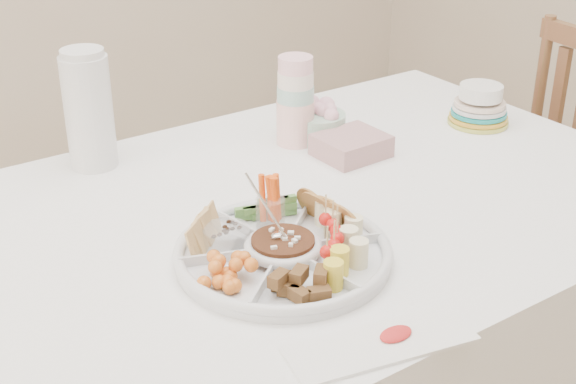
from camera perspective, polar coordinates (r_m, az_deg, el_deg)
dining_table at (r=1.84m, az=1.51°, el=-11.07°), size 1.52×1.02×0.76m
chair at (r=2.32m, az=16.52°, el=-0.87°), size 0.44×0.44×0.95m
party_tray at (r=1.41m, az=-0.36°, el=-4.16°), size 0.49×0.49×0.04m
bean_dip at (r=1.41m, az=-0.36°, el=-3.90°), size 0.14×0.14×0.04m
tortillas at (r=1.48m, az=3.28°, el=-1.66°), size 0.12×0.12×0.06m
carrot_cucumber at (r=1.51m, az=-1.51°, el=-0.34°), size 0.14×0.14×0.10m
pita_raisins at (r=1.44m, az=-5.33°, el=-2.67°), size 0.15×0.15×0.06m
cherries at (r=1.33m, az=-4.43°, el=-5.62°), size 0.14×0.14×0.04m
granola_chunks at (r=1.30m, az=0.98°, el=-6.49°), size 0.12×0.12×0.04m
banana_tomato at (r=1.37m, az=4.87°, el=-3.61°), size 0.14×0.14×0.09m
cup_stack at (r=1.86m, az=0.53°, el=7.00°), size 0.11×0.11×0.24m
thermos at (r=1.79m, az=-14.01°, el=5.82°), size 0.13×0.13×0.27m
flower_bowl at (r=1.91m, az=2.19°, el=5.13°), size 0.14×0.14×0.10m
napkin_stack at (r=1.83m, az=4.52°, el=3.31°), size 0.15×0.13×0.05m
plate_stack at (r=2.05m, az=13.46°, el=6.00°), size 0.15×0.15×0.10m
placemat at (r=1.23m, az=6.59°, el=-10.70°), size 0.31×0.16×0.01m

